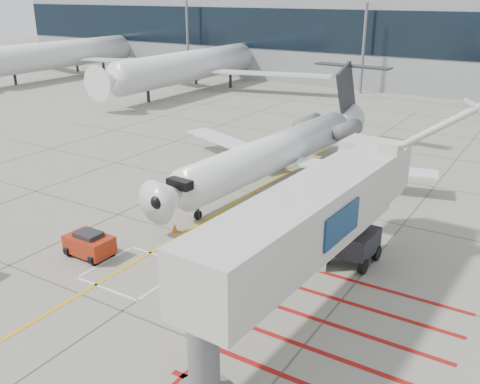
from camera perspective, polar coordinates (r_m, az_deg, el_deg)
The scene contains 10 objects.
ground_plane at distance 27.58m, azimuth -6.67°, elevation -8.63°, with size 260.00×260.00×0.00m, color gray.
regional_jet at distance 37.47m, azimuth 2.03°, elevation 5.70°, with size 22.76×28.70×7.52m, color white, non-canonical shape.
jet_bridge at distance 22.59m, azimuth 6.33°, elevation -4.68°, with size 9.01×19.03×7.61m, color beige, non-canonical shape.
pushback_tug at distance 29.90m, azimuth -15.77°, elevation -5.30°, with size 2.52×1.58×1.47m, color #A1260F, non-canonical shape.
baggage_cart at distance 28.96m, azimuth 3.66°, elevation -5.83°, with size 1.69×1.07×1.07m, color slate, non-canonical shape.
ground_power_unit at distance 28.04m, azimuth 6.45°, elevation -5.62°, with size 2.72×1.59×2.15m, color silver, non-canonical shape.
cone_nose at distance 31.97m, azimuth -6.98°, elevation -3.82°, with size 0.38×0.38×0.53m, color orange.
cone_side at distance 30.52m, azimuth 2.85°, elevation -5.00°, with size 0.32×0.32×0.44m, color #EC3D0C.
bg_aircraft_a at distance 97.26m, azimuth -16.97°, elevation 15.74°, with size 39.11×43.45×13.04m, color silver, non-canonical shape.
bg_aircraft_b at distance 79.80m, azimuth -3.86°, elevation 15.47°, with size 37.65×41.84×12.55m, color silver, non-canonical shape.
Camera 1 is at (15.31, -18.61, 13.43)m, focal length 40.00 mm.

